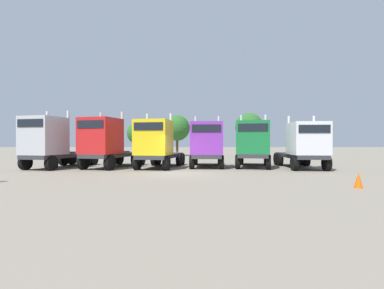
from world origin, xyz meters
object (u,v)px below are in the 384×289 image
object	(u,v)px
semi_truck_white	(304,145)
semi_truck_green	(253,144)
semi_truck_purple	(207,144)
traffic_cone_near	(358,180)
semi_truck_silver	(50,142)
semi_truck_red	(106,142)
semi_truck_yellow	(157,144)

from	to	relation	value
semi_truck_white	semi_truck_green	bearing A→B (deg)	-103.06
semi_truck_purple	traffic_cone_near	xyz separation A→B (m)	(6.15, -9.86, -1.52)
traffic_cone_near	semi_truck_silver	bearing A→B (deg)	153.86
semi_truck_green	traffic_cone_near	world-z (taller)	semi_truck_green
semi_truck_red	semi_truck_white	xyz separation A→B (m)	(14.97, -0.42, -0.18)
semi_truck_purple	semi_truck_green	world-z (taller)	semi_truck_green
semi_truck_yellow	semi_truck_white	bearing A→B (deg)	98.71
semi_truck_silver	semi_truck_red	bearing A→B (deg)	106.67
semi_truck_white	semi_truck_red	bearing A→B (deg)	-88.65
semi_truck_silver	semi_truck_green	size ratio (longest dim) A/B	1.01
semi_truck_yellow	semi_truck_green	bearing A→B (deg)	106.03
semi_truck_yellow	semi_truck_green	world-z (taller)	semi_truck_yellow
semi_truck_red	semi_truck_purple	world-z (taller)	semi_truck_red
semi_truck_silver	traffic_cone_near	size ratio (longest dim) A/B	9.68
semi_truck_green	traffic_cone_near	size ratio (longest dim) A/B	9.53
semi_truck_purple	traffic_cone_near	size ratio (longest dim) A/B	8.70
semi_truck_yellow	semi_truck_purple	xyz separation A→B (m)	(3.85, 0.94, -0.00)
semi_truck_purple	semi_truck_red	bearing A→B (deg)	-80.71
semi_truck_red	semi_truck_yellow	xyz separation A→B (m)	(3.91, -0.18, -0.12)
semi_truck_silver	semi_truck_green	bearing A→B (deg)	106.38
semi_truck_silver	semi_truck_yellow	size ratio (longest dim) A/B	1.02
semi_truck_red	traffic_cone_near	xyz separation A→B (m)	(13.91, -9.10, -1.64)
semi_truck_red	semi_truck_green	size ratio (longest dim) A/B	1.00
semi_truck_yellow	traffic_cone_near	world-z (taller)	semi_truck_yellow
semi_truck_silver	semi_truck_yellow	bearing A→B (deg)	103.67
semi_truck_green	semi_truck_white	bearing A→B (deg)	86.55
semi_truck_yellow	traffic_cone_near	size ratio (longest dim) A/B	9.45
semi_truck_white	semi_truck_silver	bearing A→B (deg)	-87.55
semi_truck_silver	semi_truck_yellow	distance (m)	8.04
semi_truck_silver	semi_truck_green	distance (m)	15.52
semi_truck_silver	traffic_cone_near	distance (m)	20.16
semi_truck_silver	semi_truck_white	size ratio (longest dim) A/B	1.04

